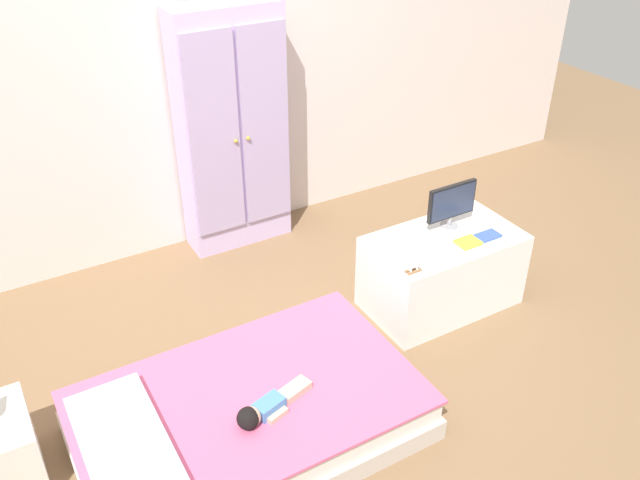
% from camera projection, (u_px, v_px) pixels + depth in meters
% --- Properties ---
extents(ground_plane, '(10.00, 10.00, 0.02)m').
position_uv_depth(ground_plane, '(312.00, 381.00, 3.36)').
color(ground_plane, brown).
extents(back_wall, '(6.40, 0.05, 2.70)m').
position_uv_depth(back_wall, '(172.00, 32.00, 3.78)').
color(back_wall, silver).
rests_on(back_wall, ground_plane).
extents(bed, '(1.49, 0.93, 0.23)m').
position_uv_depth(bed, '(250.00, 416.00, 2.99)').
color(bed, beige).
rests_on(bed, ground_plane).
extents(pillow, '(0.32, 0.67, 0.05)m').
position_uv_depth(pillow, '(124.00, 442.00, 2.69)').
color(pillow, white).
rests_on(pillow, bed).
extents(doll, '(0.39, 0.18, 0.10)m').
position_uv_depth(doll, '(261.00, 411.00, 2.81)').
color(doll, '#4C84C6').
rests_on(doll, bed).
extents(wardrobe, '(0.65, 0.28, 1.51)m').
position_uv_depth(wardrobe, '(232.00, 131.00, 4.08)').
color(wardrobe, silver).
rests_on(wardrobe, ground_plane).
extents(tv_stand, '(0.84, 0.48, 0.44)m').
position_uv_depth(tv_stand, '(442.00, 271.00, 3.76)').
color(tv_stand, white).
rests_on(tv_stand, ground_plane).
extents(tv_monitor, '(0.31, 0.10, 0.26)m').
position_uv_depth(tv_monitor, '(452.00, 203.00, 3.67)').
color(tv_monitor, '#99999E').
rests_on(tv_monitor, tv_stand).
extents(rocking_horse_toy, '(0.08, 0.04, 0.10)m').
position_uv_depth(rocking_horse_toy, '(415.00, 264.00, 3.35)').
color(rocking_horse_toy, '#8E6642').
rests_on(rocking_horse_toy, tv_stand).
extents(book_yellow, '(0.12, 0.10, 0.02)m').
position_uv_depth(book_yellow, '(468.00, 242.00, 3.59)').
color(book_yellow, gold).
rests_on(book_yellow, tv_stand).
extents(book_blue, '(0.14, 0.09, 0.01)m').
position_uv_depth(book_blue, '(487.00, 236.00, 3.65)').
color(book_blue, blue).
rests_on(book_blue, tv_stand).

